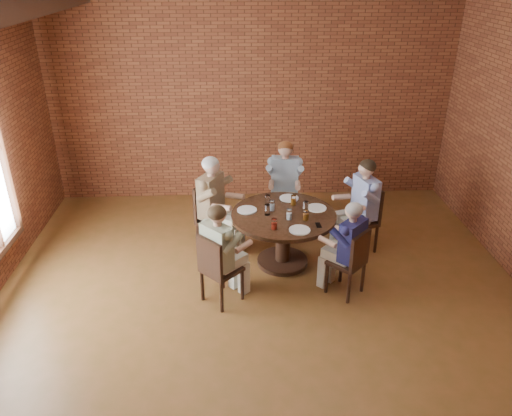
{
  "coord_description": "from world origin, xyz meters",
  "views": [
    {
      "loc": [
        -0.32,
        -4.48,
        3.68
      ],
      "look_at": [
        -0.05,
        1.0,
        0.96
      ],
      "focal_mm": 35.0,
      "sensor_mm": 36.0,
      "label": 1
    }
  ],
  "objects_px": {
    "dining_table": "(283,229)",
    "diner_b": "(284,185)",
    "chair_d": "(217,267)",
    "chair_e": "(352,261)",
    "chair_a": "(365,215)",
    "smartphone": "(318,225)",
    "diner_d": "(221,254)",
    "chair_c": "(210,214)",
    "diner_c": "(215,204)",
    "diner_a": "(361,206)",
    "diner_e": "(348,249)",
    "chair_b": "(284,192)"
  },
  "relations": [
    {
      "from": "chair_b",
      "to": "diner_e",
      "type": "bearing_deg",
      "value": -67.07
    },
    {
      "from": "chair_d",
      "to": "smartphone",
      "type": "distance_m",
      "value": 1.37
    },
    {
      "from": "chair_e",
      "to": "smartphone",
      "type": "xyz_separation_m",
      "value": [
        -0.35,
        0.4,
        0.27
      ]
    },
    {
      "from": "diner_d",
      "to": "chair_e",
      "type": "distance_m",
      "value": 1.55
    },
    {
      "from": "chair_e",
      "to": "diner_d",
      "type": "bearing_deg",
      "value": -44.03
    },
    {
      "from": "chair_d",
      "to": "chair_e",
      "type": "relative_size",
      "value": 1.03
    },
    {
      "from": "chair_c",
      "to": "diner_c",
      "type": "distance_m",
      "value": 0.19
    },
    {
      "from": "diner_b",
      "to": "diner_d",
      "type": "xyz_separation_m",
      "value": [
        -0.93,
        -1.89,
        -0.03
      ]
    },
    {
      "from": "diner_e",
      "to": "chair_a",
      "type": "bearing_deg",
      "value": -159.8
    },
    {
      "from": "diner_a",
      "to": "diner_d",
      "type": "distance_m",
      "value": 2.2
    },
    {
      "from": "dining_table",
      "to": "diner_d",
      "type": "height_order",
      "value": "diner_d"
    },
    {
      "from": "chair_a",
      "to": "chair_b",
      "type": "relative_size",
      "value": 1.0
    },
    {
      "from": "chair_d",
      "to": "chair_e",
      "type": "bearing_deg",
      "value": -130.83
    },
    {
      "from": "diner_b",
      "to": "chair_d",
      "type": "relative_size",
      "value": 1.47
    },
    {
      "from": "chair_c",
      "to": "chair_a",
      "type": "bearing_deg",
      "value": -66.34
    },
    {
      "from": "diner_a",
      "to": "diner_e",
      "type": "relative_size",
      "value": 1.09
    },
    {
      "from": "diner_a",
      "to": "chair_e",
      "type": "xyz_separation_m",
      "value": [
        -0.35,
        -1.08,
        -0.18
      ]
    },
    {
      "from": "chair_c",
      "to": "chair_b",
      "type": "bearing_deg",
      "value": -30.64
    },
    {
      "from": "dining_table",
      "to": "chair_a",
      "type": "relative_size",
      "value": 1.45
    },
    {
      "from": "chair_b",
      "to": "diner_b",
      "type": "distance_m",
      "value": 0.18
    },
    {
      "from": "chair_a",
      "to": "diner_a",
      "type": "xyz_separation_m",
      "value": [
        -0.08,
        -0.03,
        0.16
      ]
    },
    {
      "from": "dining_table",
      "to": "diner_b",
      "type": "distance_m",
      "value": 1.13
    },
    {
      "from": "diner_a",
      "to": "chair_d",
      "type": "xyz_separation_m",
      "value": [
        -1.95,
        -1.17,
        -0.17
      ]
    },
    {
      "from": "dining_table",
      "to": "chair_c",
      "type": "relative_size",
      "value": 1.43
    },
    {
      "from": "chair_a",
      "to": "smartphone",
      "type": "xyz_separation_m",
      "value": [
        -0.78,
        -0.7,
        0.25
      ]
    },
    {
      "from": "diner_c",
      "to": "chair_b",
      "type": "bearing_deg",
      "value": -27.17
    },
    {
      "from": "diner_e",
      "to": "smartphone",
      "type": "height_order",
      "value": "diner_e"
    },
    {
      "from": "diner_b",
      "to": "diner_d",
      "type": "distance_m",
      "value": 2.1
    },
    {
      "from": "chair_b",
      "to": "chair_a",
      "type": "bearing_deg",
      "value": -32.34
    },
    {
      "from": "chair_c",
      "to": "diner_d",
      "type": "height_order",
      "value": "diner_d"
    },
    {
      "from": "dining_table",
      "to": "diner_c",
      "type": "bearing_deg",
      "value": 152.53
    },
    {
      "from": "diner_e",
      "to": "diner_c",
      "type": "bearing_deg",
      "value": -81.23
    },
    {
      "from": "chair_d",
      "to": "diner_d",
      "type": "height_order",
      "value": "diner_d"
    },
    {
      "from": "chair_a",
      "to": "chair_c",
      "type": "height_order",
      "value": "chair_c"
    },
    {
      "from": "diner_b",
      "to": "diner_e",
      "type": "xyz_separation_m",
      "value": [
        0.57,
        -1.8,
        -0.05
      ]
    },
    {
      "from": "chair_a",
      "to": "diner_c",
      "type": "height_order",
      "value": "diner_c"
    },
    {
      "from": "diner_d",
      "to": "diner_e",
      "type": "distance_m",
      "value": 1.5
    },
    {
      "from": "chair_c",
      "to": "diner_c",
      "type": "height_order",
      "value": "diner_c"
    },
    {
      "from": "diner_d",
      "to": "chair_b",
      "type": "bearing_deg",
      "value": -69.32
    },
    {
      "from": "chair_a",
      "to": "diner_c",
      "type": "relative_size",
      "value": 0.69
    },
    {
      "from": "chair_a",
      "to": "diner_d",
      "type": "relative_size",
      "value": 0.74
    },
    {
      "from": "smartphone",
      "to": "chair_b",
      "type": "bearing_deg",
      "value": 98.44
    },
    {
      "from": "dining_table",
      "to": "diner_c",
      "type": "distance_m",
      "value": 1.02
    },
    {
      "from": "diner_b",
      "to": "chair_d",
      "type": "height_order",
      "value": "diner_b"
    },
    {
      "from": "diner_a",
      "to": "chair_b",
      "type": "relative_size",
      "value": 1.42
    },
    {
      "from": "chair_e",
      "to": "chair_a",
      "type": "bearing_deg",
      "value": -156.58
    },
    {
      "from": "diner_a",
      "to": "chair_c",
      "type": "distance_m",
      "value": 2.08
    },
    {
      "from": "chair_e",
      "to": "smartphone",
      "type": "height_order",
      "value": "chair_e"
    },
    {
      "from": "chair_b",
      "to": "chair_d",
      "type": "distance_m",
      "value": 2.25
    },
    {
      "from": "diner_d",
      "to": "diner_e",
      "type": "relative_size",
      "value": 1.04
    }
  ]
}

